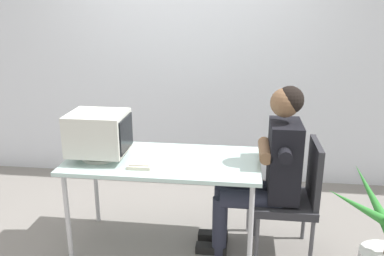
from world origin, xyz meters
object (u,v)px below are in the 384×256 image
at_px(desk, 164,166).
at_px(office_chair, 294,194).
at_px(person_seated, 268,166).
at_px(keyboard, 145,157).
at_px(crt_monitor, 99,133).

height_order(desk, office_chair, office_chair).
bearing_deg(person_seated, keyboard, -177.11).
distance_m(keyboard, person_seated, 0.91).
distance_m(desk, crt_monitor, 0.54).
distance_m(keyboard, office_chair, 1.14).
relative_size(desk, person_seated, 1.10).
distance_m(desk, keyboard, 0.16).
relative_size(crt_monitor, person_seated, 0.32).
xyz_separation_m(keyboard, person_seated, (0.91, 0.05, -0.05)).
relative_size(crt_monitor, office_chair, 0.47).
relative_size(office_chair, person_seated, 0.69).
bearing_deg(person_seated, crt_monitor, -176.32).
bearing_deg(office_chair, desk, -178.08).
bearing_deg(keyboard, person_seated, 2.89).
distance_m(desk, person_seated, 0.77).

